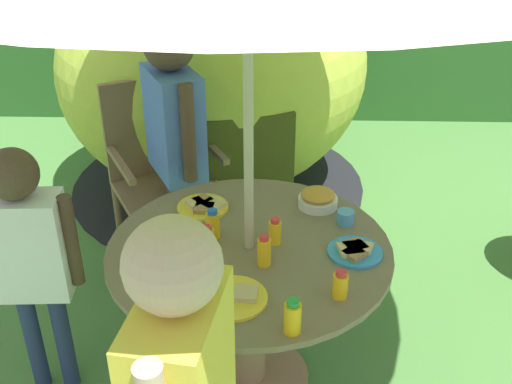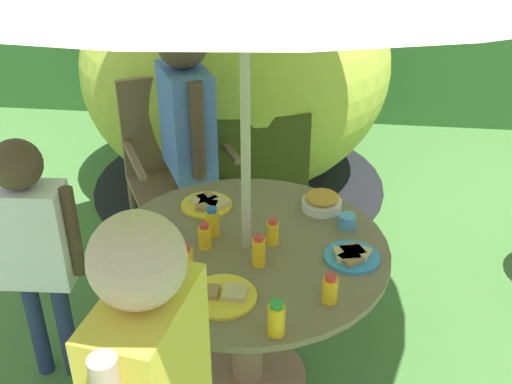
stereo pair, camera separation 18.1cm
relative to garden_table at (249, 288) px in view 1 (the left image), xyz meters
name	(u,v)px [view 1 (the left image)]	position (x,y,z in m)	size (l,w,h in m)	color
ground_plane	(250,380)	(0.00, 0.00, -0.53)	(10.00, 10.00, 0.02)	#477A38
hedge_backdrop	(264,5)	(0.00, 3.36, 0.39)	(9.00, 0.70, 1.82)	#285623
garden_table	(249,288)	(0.00, 0.00, 0.00)	(1.13, 1.13, 0.72)	#93704C
wooden_chair	(162,164)	(-0.52, 0.99, 0.06)	(0.69, 0.67, 1.04)	brown
dome_tent	(215,72)	(-0.29, 1.84, 0.31)	(2.54, 2.54, 1.67)	#B2C63F
child_in_blue_shirt	(174,124)	(-0.40, 0.79, 0.39)	(0.35, 0.43, 1.42)	brown
child_in_white_shirt	(28,247)	(-0.86, -0.05, 0.22)	(0.40, 0.20, 1.16)	navy
snack_bowl	(318,199)	(0.29, 0.32, 0.24)	(0.17, 0.17, 0.08)	white
plate_mid_left	(355,251)	(0.41, -0.04, 0.22)	(0.21, 0.21, 0.03)	#338CD8
plate_far_right	(233,297)	(-0.04, -0.32, 0.22)	(0.24, 0.24, 0.03)	yellow
plate_far_left	(204,206)	(-0.21, 0.28, 0.22)	(0.22, 0.22, 0.03)	yellow
juice_bottle_near_left	(213,224)	(-0.15, 0.07, 0.27)	(0.06, 0.06, 0.13)	yellow
juice_bottle_near_right	(193,263)	(-0.20, -0.19, 0.26)	(0.05, 0.05, 0.12)	yellow
juice_bottle_center_front	(264,251)	(0.06, -0.12, 0.27)	(0.05, 0.05, 0.13)	yellow
juice_bottle_center_back	(207,239)	(-0.16, -0.03, 0.26)	(0.05, 0.05, 0.11)	yellow
juice_bottle_mid_right	(275,232)	(0.10, 0.03, 0.26)	(0.05, 0.05, 0.11)	yellow
juice_bottle_front_edge	(293,317)	(0.16, -0.48, 0.27)	(0.06, 0.06, 0.13)	yellow
juice_bottle_back_edge	(340,285)	(0.33, -0.30, 0.26)	(0.05, 0.05, 0.11)	yellow
cup_near	(345,217)	(0.39, 0.19, 0.24)	(0.07, 0.07, 0.06)	#4C99D8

